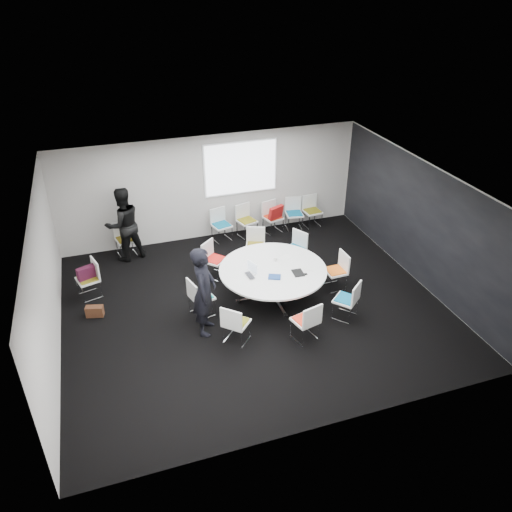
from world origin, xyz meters
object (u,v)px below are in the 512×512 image
object	(u,v)px
chair_back_d	(294,219)
laptop	(252,275)
chair_ring_d	(215,266)
chair_ring_h	(346,306)
conference_table	(273,276)
chair_ring_b	(294,255)
maroon_bag	(86,273)
chair_spare_left	(90,286)
chair_back_e	(312,217)
person_main	(204,291)
person_back	(124,224)
chair_ring_a	(335,277)
brown_bag	(95,311)
chair_person_back	(126,245)
chair_ring_c	(255,252)
chair_ring_g	(305,327)
cup	(275,259)
chair_ring_e	(202,303)
chair_back_a	(222,231)
chair_back_b	(247,226)
chair_ring_f	(236,330)
chair_back_c	(273,223)

from	to	relation	value
chair_back_d	laptop	world-z (taller)	chair_back_d
chair_ring_d	chair_ring_h	xyz separation A→B (m)	(2.20, -2.44, 0.00)
chair_ring_d	conference_table	bearing A→B (deg)	87.12
chair_ring_b	maroon_bag	bearing A→B (deg)	58.26
chair_spare_left	chair_back_e	bearing A→B (deg)	-91.08
person_main	maroon_bag	bearing A→B (deg)	69.70
person_back	person_main	bearing A→B (deg)	92.59
chair_ring_a	maroon_bag	distance (m)	5.56
chair_back_d	brown_bag	xyz separation A→B (m)	(-5.54, -2.46, -0.16)
chair_person_back	conference_table	bearing A→B (deg)	123.17
chair_ring_c	chair_ring_g	size ratio (longest dim) A/B	1.00
chair_ring_d	brown_bag	bearing A→B (deg)	-27.09
person_back	cup	bearing A→B (deg)	124.46
chair_ring_d	chair_person_back	distance (m)	2.54
chair_ring_a	chair_ring_e	distance (m)	3.13
chair_ring_a	chair_back_e	distance (m)	3.18
chair_spare_left	laptop	size ratio (longest dim) A/B	2.91
chair_back_a	maroon_bag	world-z (taller)	chair_back_a
chair_spare_left	chair_ring_e	bearing A→B (deg)	-139.39
person_main	chair_back_b	bearing A→B (deg)	-6.75
person_back	maroon_bag	xyz separation A→B (m)	(-0.98, -1.46, -0.33)
chair_ring_f	chair_back_e	size ratio (longest dim) A/B	1.00
chair_ring_d	chair_ring_h	size ratio (longest dim) A/B	1.00
chair_ring_d	maroon_bag	distance (m)	2.90
chair_back_d	chair_ring_d	bearing A→B (deg)	41.40
conference_table	chair_back_c	size ratio (longest dim) A/B	2.67
chair_back_b	chair_back_c	world-z (taller)	same
chair_ring_g	chair_spare_left	distance (m)	4.91
chair_ring_a	person_main	bearing A→B (deg)	98.27
chair_ring_g	chair_ring_h	xyz separation A→B (m)	(1.08, 0.38, 0.00)
chair_ring_b	chair_back_a	size ratio (longest dim) A/B	1.00
chair_back_a	person_main	bearing A→B (deg)	55.84
chair_ring_g	chair_back_b	size ratio (longest dim) A/B	1.00
chair_ring_c	chair_back_e	world-z (taller)	same
conference_table	chair_back_b	size ratio (longest dim) A/B	2.67
chair_ring_d	chair_back_a	world-z (taller)	same
chair_ring_d	chair_ring_h	world-z (taller)	same
chair_ring_g	laptop	xyz separation A→B (m)	(-0.64, 1.46, 0.47)
cup	maroon_bag	distance (m)	4.17
chair_ring_a	chair_ring_c	bearing A→B (deg)	37.00
chair_ring_b	chair_back_d	size ratio (longest dim) A/B	1.00
chair_ring_e	maroon_bag	world-z (taller)	chair_ring_e
laptop	chair_back_c	bearing A→B (deg)	-34.39
conference_table	chair_ring_a	bearing A→B (deg)	-4.53
chair_ring_b	chair_back_d	bearing A→B (deg)	-51.19
chair_ring_f	chair_back_a	bearing A→B (deg)	122.47
chair_ring_a	laptop	size ratio (longest dim) A/B	2.91
chair_ring_f	chair_back_e	bearing A→B (deg)	93.86
chair_back_d	brown_bag	bearing A→B (deg)	33.06
chair_back_b	chair_back_e	world-z (taller)	same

